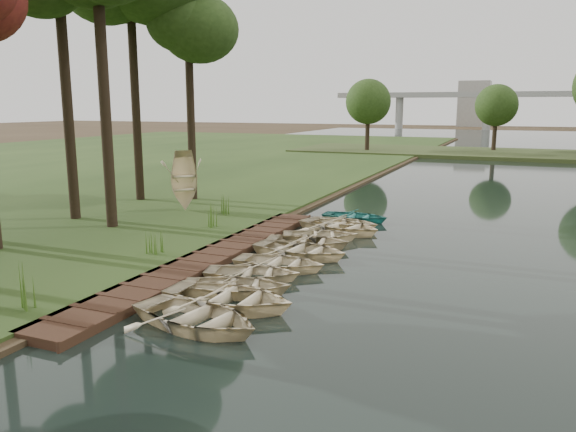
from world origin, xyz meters
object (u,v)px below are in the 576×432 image
at_px(rowboat_1, 229,294).
at_px(rowboat_2, 237,284).
at_px(stored_rowboat, 184,204).
at_px(boardwalk, 212,258).
at_px(rowboat_0, 196,313).

relative_size(rowboat_1, rowboat_2, 1.17).
xyz_separation_m(rowboat_1, rowboat_2, (-0.33, 1.07, -0.06)).
xyz_separation_m(rowboat_1, stored_rowboat, (-8.53, 10.89, 0.17)).
height_order(boardwalk, rowboat_0, rowboat_0).
xyz_separation_m(boardwalk, rowboat_0, (2.84, -5.55, 0.28)).
xyz_separation_m(boardwalk, rowboat_1, (2.90, -3.99, 0.29)).
distance_m(boardwalk, rowboat_1, 4.94).
bearing_deg(rowboat_2, stored_rowboat, 21.91).
distance_m(boardwalk, rowboat_0, 6.24).
height_order(boardwalk, rowboat_2, rowboat_2).
bearing_deg(boardwalk, stored_rowboat, 129.22).
xyz_separation_m(boardwalk, rowboat_2, (2.57, -2.92, 0.23)).
distance_m(rowboat_0, rowboat_2, 2.64).
bearing_deg(boardwalk, rowboat_1, -54.00).
relative_size(boardwalk, rowboat_2, 4.97).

